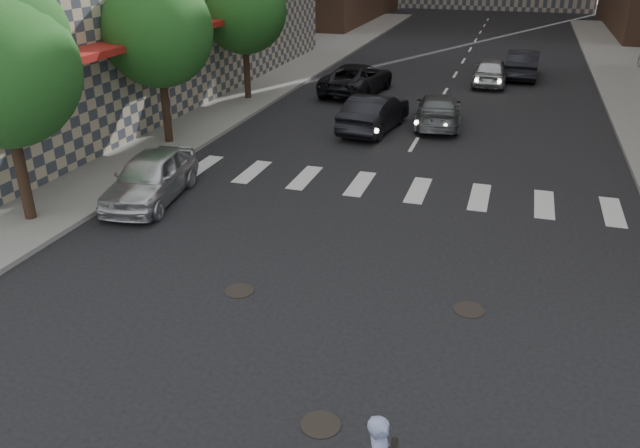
# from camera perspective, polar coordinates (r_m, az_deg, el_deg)

# --- Properties ---
(ground) EXTENTS (160.00, 160.00, 0.00)m
(ground) POSITION_cam_1_polar(r_m,az_deg,el_deg) (13.47, -1.64, -9.96)
(ground) COLOR black
(ground) RESTS_ON ground
(sidewalk_left) EXTENTS (13.00, 80.00, 0.15)m
(sidewalk_left) POSITION_cam_1_polar(r_m,az_deg,el_deg) (36.27, -13.35, 11.96)
(sidewalk_left) COLOR gray
(sidewalk_left) RESTS_ON ground
(tree_a) EXTENTS (4.20, 4.20, 6.60)m
(tree_a) POSITION_cam_1_polar(r_m,az_deg,el_deg) (19.15, -26.95, 13.06)
(tree_a) COLOR #382619
(tree_a) RESTS_ON sidewalk_left
(tree_b) EXTENTS (4.20, 4.20, 6.60)m
(tree_b) POSITION_cam_1_polar(r_m,az_deg,el_deg) (25.46, -14.39, 17.16)
(tree_b) COLOR #382619
(tree_b) RESTS_ON sidewalk_left
(tree_c) EXTENTS (4.20, 4.20, 6.60)m
(tree_c) POSITION_cam_1_polar(r_m,az_deg,el_deg) (32.52, -6.81, 19.20)
(tree_c) COLOR #382619
(tree_c) RESTS_ON sidewalk_left
(manhole_a) EXTENTS (0.70, 0.70, 0.02)m
(manhole_a) POSITION_cam_1_polar(r_m,az_deg,el_deg) (11.31, 0.07, -17.85)
(manhole_a) COLOR black
(manhole_a) RESTS_ON ground
(manhole_b) EXTENTS (0.70, 0.70, 0.02)m
(manhole_b) POSITION_cam_1_polar(r_m,az_deg,el_deg) (15.05, -7.39, -6.07)
(manhole_b) COLOR black
(manhole_b) RESTS_ON ground
(manhole_c) EXTENTS (0.70, 0.70, 0.02)m
(manhole_c) POSITION_cam_1_polar(r_m,az_deg,el_deg) (14.62, 13.45, -7.62)
(manhole_c) COLOR black
(manhole_c) RESTS_ON ground
(silver_sedan) EXTENTS (2.45, 4.78, 1.56)m
(silver_sedan) POSITION_cam_1_polar(r_m,az_deg,el_deg) (20.49, -15.23, 4.17)
(silver_sedan) COLOR silver
(silver_sedan) RESTS_ON ground
(traffic_car_a) EXTENTS (2.27, 5.01, 1.59)m
(traffic_car_a) POSITION_cam_1_polar(r_m,az_deg,el_deg) (27.45, 4.99, 10.11)
(traffic_car_a) COLOR black
(traffic_car_a) RESTS_ON ground
(traffic_car_b) EXTENTS (2.52, 5.06, 1.41)m
(traffic_car_b) POSITION_cam_1_polar(r_m,az_deg,el_deg) (28.69, 10.76, 10.23)
(traffic_car_b) COLOR #5B5F63
(traffic_car_b) RESTS_ON ground
(traffic_car_c) EXTENTS (3.23, 5.95, 1.58)m
(traffic_car_c) POSITION_cam_1_polar(r_m,az_deg,el_deg) (34.43, 3.41, 13.13)
(traffic_car_c) COLOR black
(traffic_car_c) RESTS_ON ground
(traffic_car_d) EXTENTS (1.89, 4.60, 1.56)m
(traffic_car_d) POSITION_cam_1_polar(r_m,az_deg,el_deg) (37.77, 15.34, 13.34)
(traffic_car_d) COLOR #AEB0B5
(traffic_car_d) RESTS_ON ground
(traffic_car_e) EXTENTS (1.87, 5.06, 1.65)m
(traffic_car_e) POSITION_cam_1_polar(r_m,az_deg,el_deg) (40.23, 18.06, 13.74)
(traffic_car_e) COLOR black
(traffic_car_e) RESTS_ON ground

